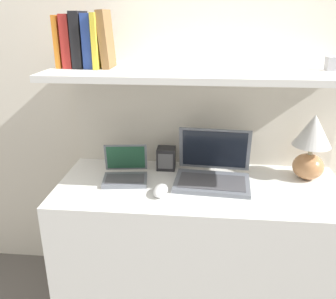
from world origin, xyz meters
TOP-DOWN VIEW (x-y plane):
  - wall_back at (0.00, 0.63)m, footprint 6.00×0.05m
  - desk at (0.00, 0.28)m, footprint 1.37×0.56m
  - back_riser at (0.00, 0.58)m, footprint 1.37×0.04m
  - shelf at (0.00, 0.35)m, footprint 1.37×0.51m
  - table_lamp at (0.53, 0.42)m, footprint 0.18×0.18m
  - laptop_large at (0.06, 0.34)m, footprint 0.38×0.31m
  - laptop_small at (-0.37, 0.32)m, footprint 0.23×0.22m
  - computer_mouse at (-0.18, 0.17)m, footprint 0.07×0.12m
  - router_box at (-0.18, 0.47)m, footprint 0.10×0.09m
  - book_orange at (-0.64, 0.35)m, footprint 0.02×0.12m
  - book_red at (-0.60, 0.35)m, footprint 0.04×0.13m
  - book_black at (-0.55, 0.35)m, footprint 0.04×0.14m
  - book_blue at (-0.51, 0.35)m, footprint 0.04×0.13m
  - book_yellow at (-0.47, 0.35)m, footprint 0.02×0.18m
  - book_brown at (-0.43, 0.35)m, footprint 0.05×0.14m
  - shelf_gadget at (0.55, 0.35)m, footprint 0.06×0.05m

SIDE VIEW (x-z plane):
  - desk at x=0.00m, z-range 0.00..0.72m
  - back_riser at x=0.00m, z-range 0.00..1.24m
  - computer_mouse at x=-0.18m, z-range 0.72..0.77m
  - laptop_small at x=-0.37m, z-range 0.68..0.84m
  - laptop_large at x=0.06m, z-range 0.65..0.90m
  - router_box at x=-0.18m, z-range 0.72..0.84m
  - table_lamp at x=0.53m, z-range 0.74..1.07m
  - wall_back at x=0.00m, z-range 0.00..2.40m
  - shelf at x=0.00m, z-range 1.24..1.27m
  - shelf_gadget at x=0.55m, z-range 1.27..1.32m
  - book_orange at x=-0.64m, z-range 1.27..1.49m
  - book_red at x=-0.60m, z-range 1.27..1.49m
  - book_blue at x=-0.51m, z-range 1.27..1.50m
  - book_yellow at x=-0.47m, z-range 1.27..1.50m
  - book_black at x=-0.55m, z-range 1.27..1.50m
  - book_brown at x=-0.43m, z-range 1.26..1.51m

